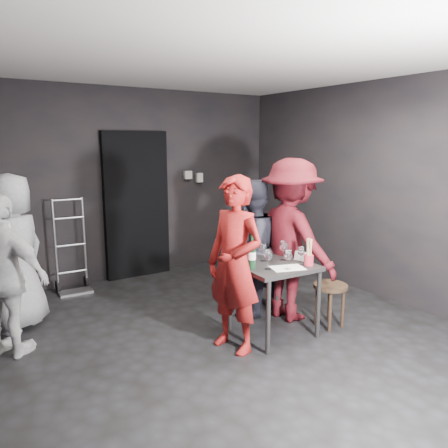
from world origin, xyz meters
TOP-DOWN VIEW (x-y plane):
  - floor at (0.00, 0.00)m, footprint 4.50×5.00m
  - ceiling at (0.00, 0.00)m, footprint 4.50×5.00m
  - wall_back at (0.00, 2.50)m, footprint 4.50×0.04m
  - wall_right at (2.25, 0.00)m, footprint 0.04×5.00m
  - doorway at (0.00, 2.44)m, footprint 0.95×0.10m
  - wallbox_upper at (0.85, 2.45)m, footprint 0.12×0.06m
  - wallbox_lower at (1.05, 2.45)m, footprint 0.10×0.06m
  - hand_truck at (-1.00, 2.24)m, footprint 0.41×0.35m
  - tasting_table at (0.39, -0.20)m, footprint 0.72×0.72m
  - stool at (1.02, -0.39)m, footprint 0.36×0.36m
  - server_red at (-0.12, -0.24)m, footprint 0.60×0.76m
  - woman_black at (0.52, 0.37)m, footprint 0.86×0.62m
  - man_maroon at (0.83, 0.04)m, footprint 0.77×1.42m
  - bystander_cream at (-1.93, 0.77)m, footprint 0.91×0.94m
  - bystander_grey at (-1.78, 1.39)m, footprint 0.99×0.92m
  - tasting_mat at (0.40, -0.40)m, footprint 0.36×0.29m
  - wine_glass_a at (0.21, -0.32)m, footprint 0.08×0.08m
  - wine_glass_b at (0.12, -0.10)m, footprint 0.10×0.10m
  - wine_glass_c at (0.35, -0.07)m, footprint 0.09×0.09m
  - wine_glass_d at (0.37, -0.43)m, footprint 0.08×0.08m
  - wine_glass_e at (0.61, -0.36)m, footprint 0.10×0.10m
  - wine_glass_f at (0.55, -0.15)m, footprint 0.11×0.11m
  - wine_bottle at (0.10, -0.22)m, footprint 0.08×0.08m
  - breadstick_cup at (0.64, -0.43)m, footprint 0.09×0.09m
  - reserved_card at (0.68, -0.26)m, footprint 0.11×0.14m

SIDE VIEW (x-z plane):
  - floor at x=0.00m, z-range -0.01..0.01m
  - hand_truck at x=-1.00m, z-range -0.40..0.84m
  - stool at x=1.02m, z-range 0.14..0.61m
  - tasting_table at x=0.39m, z-range 0.28..1.03m
  - tasting_mat at x=0.40m, z-range 0.75..0.75m
  - bystander_cream at x=-1.93m, z-range 0.00..1.51m
  - woman_black at x=0.52m, z-range 0.00..1.59m
  - reserved_card at x=0.68m, z-range 0.75..0.85m
  - wine_glass_e at x=0.61m, z-range 0.75..0.94m
  - wine_glass_c at x=0.35m, z-range 0.75..0.94m
  - wine_glass_d at x=0.37m, z-range 0.75..0.96m
  - wine_glass_b at x=0.12m, z-range 0.75..0.96m
  - wine_glass_a at x=0.21m, z-range 0.75..0.96m
  - wine_glass_f at x=0.55m, z-range 0.75..0.97m
  - wine_bottle at x=0.10m, z-range 0.71..1.05m
  - breadstick_cup at x=0.64m, z-range 0.74..1.03m
  - bystander_grey at x=-1.78m, z-range 0.00..1.80m
  - server_red at x=-0.12m, z-range 0.00..1.84m
  - doorway at x=0.00m, z-range 0.00..2.10m
  - man_maroon at x=0.83m, z-range 0.00..2.11m
  - wall_back at x=0.00m, z-range 0.00..2.70m
  - wall_right at x=2.25m, z-range 0.00..2.70m
  - wallbox_lower at x=1.05m, z-range 1.33..1.47m
  - wallbox_upper at x=0.85m, z-range 1.39..1.51m
  - ceiling at x=0.00m, z-range 2.69..2.71m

